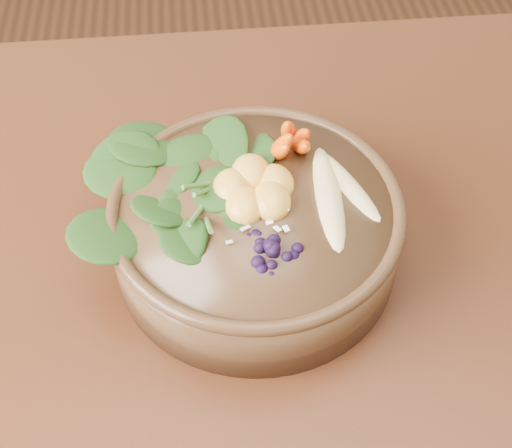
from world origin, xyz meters
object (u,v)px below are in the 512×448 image
object	(u,v)px
stoneware_bowl	(256,231)
blueberry_pile	(272,239)
kale_heap	(200,153)
carrot_cluster	(293,115)
banana_halves	(340,181)
dining_table	(487,362)
mandarin_cluster	(255,181)

from	to	relation	value
stoneware_bowl	blueberry_pile	size ratio (longest dim) A/B	2.16
kale_heap	stoneware_bowl	bearing A→B (deg)	-48.27
carrot_cluster	blueberry_pile	bearing A→B (deg)	-109.55
kale_heap	banana_halves	size ratio (longest dim) A/B	1.16
dining_table	mandarin_cluster	bearing A→B (deg)	155.61
stoneware_bowl	carrot_cluster	size ratio (longest dim) A/B	3.62
dining_table	banana_halves	xyz separation A→B (m)	(-0.15, 0.09, 0.18)
stoneware_bowl	blueberry_pile	bearing A→B (deg)	-82.28
carrot_cluster	banana_halves	xyz separation A→B (m)	(0.03, -0.06, -0.02)
kale_heap	banana_halves	distance (m)	0.13
blueberry_pile	mandarin_cluster	bearing A→B (deg)	95.59
carrot_cluster	kale_heap	bearing A→B (deg)	-169.49
carrot_cluster	banana_halves	world-z (taller)	carrot_cluster
stoneware_bowl	mandarin_cluster	size ratio (longest dim) A/B	3.15
mandarin_cluster	carrot_cluster	bearing A→B (deg)	55.05
banana_halves	stoneware_bowl	bearing A→B (deg)	-177.26
kale_heap	banana_halves	xyz separation A→B (m)	(0.12, -0.04, -0.01)
kale_heap	carrot_cluster	world-z (taller)	carrot_cluster
kale_heap	mandarin_cluster	xyz separation A→B (m)	(0.05, -0.03, -0.01)
kale_heap	carrot_cluster	xyz separation A→B (m)	(0.09, 0.02, 0.02)
banana_halves	blueberry_pile	world-z (taller)	blueberry_pile
dining_table	stoneware_bowl	bearing A→B (deg)	159.23
mandarin_cluster	banana_halves	bearing A→B (deg)	-4.89
kale_heap	banana_halves	bearing A→B (deg)	-18.69
dining_table	kale_heap	world-z (taller)	kale_heap
carrot_cluster	blueberry_pile	xyz separation A→B (m)	(-0.03, -0.13, -0.02)
kale_heap	mandarin_cluster	world-z (taller)	kale_heap
dining_table	mandarin_cluster	distance (m)	0.30
carrot_cluster	stoneware_bowl	bearing A→B (deg)	-123.69
stoneware_bowl	carrot_cluster	bearing A→B (deg)	61.17
dining_table	blueberry_pile	distance (m)	0.28
stoneware_bowl	mandarin_cluster	bearing A→B (deg)	88.52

